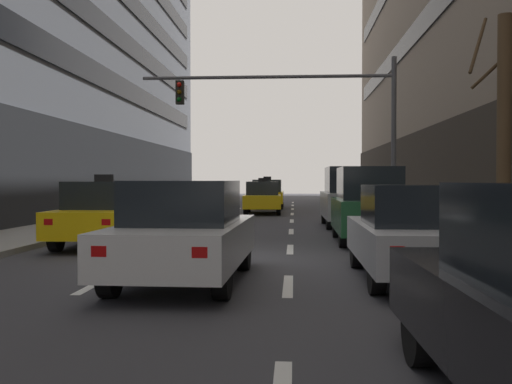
# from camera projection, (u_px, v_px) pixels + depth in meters

# --- Properties ---
(ground_plane) EXTENTS (120.00, 120.00, 0.00)m
(ground_plane) POSITION_uv_depth(u_px,v_px,m) (216.00, 260.00, 12.64)
(ground_plane) COLOR #38383D
(sidewalk_right) EXTENTS (2.91, 80.00, 0.14)m
(sidewalk_right) POSITION_uv_depth(u_px,v_px,m) (511.00, 259.00, 12.24)
(sidewalk_right) COLOR gray
(sidewalk_right) RESTS_ON ground
(lane_stripe_l1_s3) EXTENTS (0.16, 2.00, 0.01)m
(lane_stripe_l1_s3) POSITION_uv_depth(u_px,v_px,m) (97.00, 283.00, 9.75)
(lane_stripe_l1_s3) COLOR silver
(lane_stripe_l1_s3) RESTS_ON ground
(lane_stripe_l1_s4) EXTENTS (0.16, 2.00, 0.01)m
(lane_stripe_l1_s4) POSITION_uv_depth(u_px,v_px,m) (164.00, 248.00, 14.74)
(lane_stripe_l1_s4) COLOR silver
(lane_stripe_l1_s4) RESTS_ON ground
(lane_stripe_l1_s5) EXTENTS (0.16, 2.00, 0.01)m
(lane_stripe_l1_s5) POSITION_uv_depth(u_px,v_px,m) (197.00, 231.00, 19.73)
(lane_stripe_l1_s5) COLOR silver
(lane_stripe_l1_s5) RESTS_ON ground
(lane_stripe_l1_s6) EXTENTS (0.16, 2.00, 0.01)m
(lane_stripe_l1_s6) POSITION_uv_depth(u_px,v_px,m) (216.00, 221.00, 24.72)
(lane_stripe_l1_s6) COLOR silver
(lane_stripe_l1_s6) RESTS_ON ground
(lane_stripe_l1_s7) EXTENTS (0.16, 2.00, 0.01)m
(lane_stripe_l1_s7) POSITION_uv_depth(u_px,v_px,m) (230.00, 214.00, 29.71)
(lane_stripe_l1_s7) COLOR silver
(lane_stripe_l1_s7) RESTS_ON ground
(lane_stripe_l1_s8) EXTENTS (0.16, 2.00, 0.01)m
(lane_stripe_l1_s8) POSITION_uv_depth(u_px,v_px,m) (239.00, 209.00, 34.69)
(lane_stripe_l1_s8) COLOR silver
(lane_stripe_l1_s8) RESTS_ON ground
(lane_stripe_l1_s9) EXTENTS (0.16, 2.00, 0.01)m
(lane_stripe_l1_s9) POSITION_uv_depth(u_px,v_px,m) (246.00, 205.00, 39.68)
(lane_stripe_l1_s9) COLOR silver
(lane_stripe_l1_s9) RESTS_ON ground
(lane_stripe_l1_s10) EXTENTS (0.16, 2.00, 0.01)m
(lane_stripe_l1_s10) POSITION_uv_depth(u_px,v_px,m) (251.00, 202.00, 44.67)
(lane_stripe_l1_s10) COLOR silver
(lane_stripe_l1_s10) RESTS_ON ground
(lane_stripe_l2_s3) EXTENTS (0.16, 2.00, 0.01)m
(lane_stripe_l2_s3) POSITION_uv_depth(u_px,v_px,m) (288.00, 285.00, 9.55)
(lane_stripe_l2_s3) COLOR silver
(lane_stripe_l2_s3) RESTS_ON ground
(lane_stripe_l2_s4) EXTENTS (0.16, 2.00, 0.01)m
(lane_stripe_l2_s4) POSITION_uv_depth(u_px,v_px,m) (290.00, 249.00, 14.53)
(lane_stripe_l2_s4) COLOR silver
(lane_stripe_l2_s4) RESTS_ON ground
(lane_stripe_l2_s5) EXTENTS (0.16, 2.00, 0.01)m
(lane_stripe_l2_s5) POSITION_uv_depth(u_px,v_px,m) (291.00, 231.00, 19.52)
(lane_stripe_l2_s5) COLOR silver
(lane_stripe_l2_s5) RESTS_ON ground
(lane_stripe_l2_s6) EXTENTS (0.16, 2.00, 0.01)m
(lane_stripe_l2_s6) POSITION_uv_depth(u_px,v_px,m) (292.00, 221.00, 24.51)
(lane_stripe_l2_s6) COLOR silver
(lane_stripe_l2_s6) RESTS_ON ground
(lane_stripe_l2_s7) EXTENTS (0.16, 2.00, 0.01)m
(lane_stripe_l2_s7) POSITION_uv_depth(u_px,v_px,m) (292.00, 214.00, 29.50)
(lane_stripe_l2_s7) COLOR silver
(lane_stripe_l2_s7) RESTS_ON ground
(lane_stripe_l2_s8) EXTENTS (0.16, 2.00, 0.01)m
(lane_stripe_l2_s8) POSITION_uv_depth(u_px,v_px,m) (292.00, 209.00, 34.49)
(lane_stripe_l2_s8) COLOR silver
(lane_stripe_l2_s8) RESTS_ON ground
(lane_stripe_l2_s9) EXTENTS (0.16, 2.00, 0.01)m
(lane_stripe_l2_s9) POSITION_uv_depth(u_px,v_px,m) (293.00, 205.00, 39.47)
(lane_stripe_l2_s9) COLOR silver
(lane_stripe_l2_s9) RESTS_ON ground
(lane_stripe_l2_s10) EXTENTS (0.16, 2.00, 0.01)m
(lane_stripe_l2_s10) POSITION_uv_depth(u_px,v_px,m) (293.00, 202.00, 44.46)
(lane_stripe_l2_s10) COLOR silver
(lane_stripe_l2_s10) RESTS_ON ground
(taxi_driving_0) EXTENTS (1.96, 4.42, 1.82)m
(taxi_driving_0) POSITION_uv_depth(u_px,v_px,m) (263.00, 198.00, 29.71)
(taxi_driving_0) COLOR black
(taxi_driving_0) RESTS_ON ground
(taxi_driving_1) EXTENTS (1.96, 4.64, 1.92)m
(taxi_driving_1) POSITION_uv_depth(u_px,v_px,m) (267.00, 194.00, 35.40)
(taxi_driving_1) COLOR black
(taxi_driving_1) RESTS_ON ground
(taxi_driving_2) EXTENTS (2.00, 4.54, 1.87)m
(taxi_driving_2) POSITION_uv_depth(u_px,v_px,m) (106.00, 214.00, 15.33)
(taxi_driving_2) COLOR black
(taxi_driving_2) RESTS_ON ground
(car_driving_3) EXTENTS (2.02, 4.62, 1.71)m
(car_driving_3) POSITION_uv_depth(u_px,v_px,m) (185.00, 233.00, 9.82)
(car_driving_3) COLOR black
(car_driving_3) RESTS_ON ground
(car_parked_1) EXTENTS (1.85, 4.39, 1.64)m
(car_parked_1) POSITION_uv_depth(u_px,v_px,m) (413.00, 233.00, 10.03)
(car_parked_1) COLOR black
(car_parked_1) RESTS_ON ground
(car_parked_2) EXTENTS (1.82, 4.29, 2.07)m
(car_parked_2) POSITION_uv_depth(u_px,v_px,m) (368.00, 205.00, 16.09)
(car_parked_2) COLOR black
(car_parked_2) RESTS_ON ground
(car_parked_3) EXTENTS (1.95, 4.56, 2.20)m
(car_parked_3) POSITION_uv_depth(u_px,v_px,m) (350.00, 197.00, 21.51)
(car_parked_3) COLOR black
(car_parked_3) RESTS_ON ground
(traffic_signal_0) EXTENTS (9.00, 0.35, 5.90)m
(traffic_signal_0) POSITION_uv_depth(u_px,v_px,m) (312.00, 111.00, 20.67)
(traffic_signal_0) COLOR #4C4C51
(traffic_signal_0) RESTS_ON sidewalk_right
(street_tree_0) EXTENTS (1.52, 1.50, 5.06)m
(street_tree_0) POSITION_uv_depth(u_px,v_px,m) (504.00, 132.00, 11.87)
(street_tree_0) COLOR #4C3823
(street_tree_0) RESTS_ON sidewalk_right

